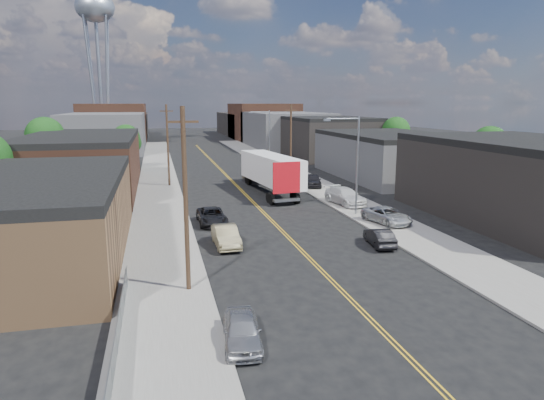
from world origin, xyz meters
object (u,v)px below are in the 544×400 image
car_ahead_truck (262,175)px  car_right_oncoming (380,237)px  car_left_a (242,330)px  car_left_c (212,216)px  car_left_b (226,236)px  semi_truck (268,170)px  car_right_lot_a (387,215)px  water_tower (95,13)px  car_right_lot_b (345,196)px  car_right_lot_c (313,180)px

car_ahead_truck → car_right_oncoming: bearing=-89.1°
car_left_a → car_right_oncoming: 17.24m
car_left_c → car_left_a: bearing=-93.9°
car_left_b → car_left_c: (-0.25, 6.78, -0.06)m
semi_truck → car_right_lot_a: size_ratio=3.57×
water_tower → car_right_lot_b: 91.29m
car_left_b → semi_truck: bearing=68.1°
car_left_b → car_right_lot_c: bearing=56.6°
water_tower → car_left_a: (15.60, -106.61, -29.98)m
car_left_b → car_right_lot_b: car_right_lot_b is taller
car_left_b → car_ahead_truck: (8.88, 28.80, 0.01)m
car_right_oncoming → semi_truck: bearing=-75.3°
water_tower → semi_truck: size_ratio=2.14×
car_right_lot_c → car_ahead_truck: (-4.97, 6.77, -0.15)m
water_tower → car_right_lot_b: water_tower is taller
car_right_lot_c → car_ahead_truck: 8.40m
car_left_b → car_ahead_truck: 30.14m
car_left_c → car_right_lot_c: car_right_lot_c is taller
car_right_lot_b → car_right_lot_c: 10.72m
semi_truck → car_right_lot_b: 11.23m
car_left_b → car_right_lot_a: car_left_b is taller
car_left_b → car_left_a: bearing=-96.7°
water_tower → car_right_oncoming: 102.93m
semi_truck → car_left_b: bearing=-118.0°
car_right_lot_c → car_left_a: bearing=-98.1°
car_right_lot_c → car_left_b: bearing=-107.7°
semi_truck → car_ahead_truck: 8.27m
semi_truck → car_right_lot_c: 6.32m
car_left_b → car_right_oncoming: bearing=-13.9°
water_tower → car_ahead_truck: (25.88, -63.20, -29.88)m
car_left_b → car_right_lot_c: size_ratio=1.01×
car_left_a → car_ahead_truck: size_ratio=0.71×
car_left_c → car_ahead_truck: size_ratio=0.90×
car_left_c → car_right_lot_a: (14.40, -3.68, 0.13)m
water_tower → car_left_c: 91.87m
semi_truck → car_left_b: size_ratio=3.78×
car_right_oncoming → car_right_lot_c: 24.66m
car_right_lot_a → car_left_a: bearing=-145.6°
semi_truck → car_right_lot_c: size_ratio=3.82×
water_tower → car_ahead_truck: size_ratio=6.68×
car_left_c → car_right_lot_c: (14.10, 15.25, 0.23)m
car_left_b → car_right_lot_c: car_right_lot_c is taller
car_left_c → car_right_lot_a: size_ratio=1.02×
car_left_a → car_right_lot_b: car_right_lot_b is taller
car_ahead_truck → semi_truck: bearing=-99.9°
semi_truck → car_left_b: 22.29m
water_tower → car_ahead_truck: 74.55m
car_ahead_truck → car_right_lot_a: bearing=-81.1°
semi_truck → water_tower: bearing=102.0°
car_right_lot_b → car_left_c: bearing=-172.2°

